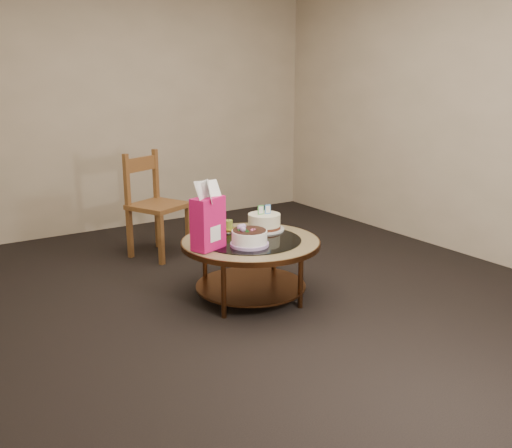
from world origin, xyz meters
TOP-DOWN VIEW (x-y plane):
  - ground at (0.00, 0.00)m, footprint 5.00×5.00m
  - room_walls at (0.00, 0.00)m, footprint 4.52×5.02m
  - coffee_table at (0.00, -0.00)m, footprint 1.02×1.02m
  - decorated_cake at (-0.09, -0.13)m, footprint 0.27×0.27m
  - cream_cake at (0.23, 0.16)m, footprint 0.31×0.31m
  - gift_bag at (-0.36, -0.03)m, footprint 0.27×0.23m
  - pillar_candle at (-0.03, 0.27)m, footprint 0.14×0.14m
  - dining_chair at (-0.16, 1.36)m, footprint 0.58×0.58m

SIDE VIEW (x-z plane):
  - ground at x=0.00m, z-range 0.00..0.00m
  - coffee_table at x=0.00m, z-range 0.15..0.61m
  - dining_chair at x=-0.16m, z-range 0.01..0.96m
  - pillar_candle at x=-0.03m, z-range 0.44..0.54m
  - decorated_cake at x=-0.09m, z-range 0.43..0.59m
  - cream_cake at x=0.23m, z-range 0.42..0.62m
  - gift_bag at x=-0.36m, z-range 0.46..0.92m
  - room_walls at x=0.00m, z-range 0.24..2.85m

